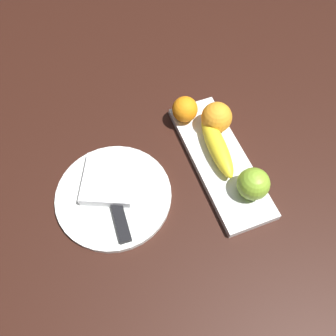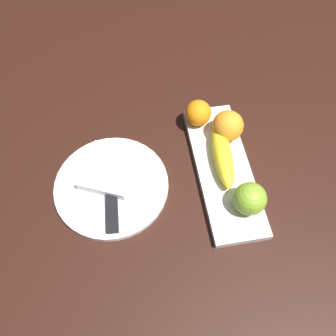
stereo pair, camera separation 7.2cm
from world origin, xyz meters
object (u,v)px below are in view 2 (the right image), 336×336
at_px(apple, 250,199).
at_px(orange_near_apple, 228,126).
at_px(knife, 112,205).
at_px(fruit_tray, 223,169).
at_px(orange_near_banana, 198,113).
at_px(banana, 222,154).
at_px(dinner_plate, 112,186).
at_px(folded_napkin, 109,169).

bearing_deg(apple, orange_near_apple, -0.54).
bearing_deg(orange_near_apple, knife, 115.99).
xyz_separation_m(fruit_tray, orange_near_banana, (0.13, 0.03, 0.04)).
height_order(fruit_tray, orange_near_apple, orange_near_apple).
xyz_separation_m(banana, orange_near_banana, (0.12, 0.03, 0.01)).
bearing_deg(knife, fruit_tray, -75.26).
relative_size(banana, orange_near_banana, 2.78).
relative_size(fruit_tray, dinner_plate, 1.38).
relative_size(orange_near_banana, knife, 0.34).
relative_size(fruit_tray, knife, 1.90).
bearing_deg(apple, folded_napkin, 64.59).
bearing_deg(banana, folded_napkin, 91.59).
bearing_deg(orange_near_banana, apple, -166.76).
height_order(fruit_tray, orange_near_banana, orange_near_banana).
xyz_separation_m(apple, folded_napkin, (0.13, 0.27, -0.03)).
xyz_separation_m(folded_napkin, knife, (-0.08, 0.00, -0.01)).
height_order(banana, orange_near_apple, orange_near_apple).
relative_size(apple, dinner_plate, 0.27).
bearing_deg(folded_napkin, orange_near_banana, -64.54).
height_order(fruit_tray, apple, apple).
bearing_deg(dinner_plate, apple, -109.89).
bearing_deg(knife, banana, -70.93).
bearing_deg(dinner_plate, banana, -85.43).
relative_size(fruit_tray, orange_near_apple, 4.82).
bearing_deg(folded_napkin, knife, 178.78).
xyz_separation_m(fruit_tray, orange_near_apple, (0.08, -0.03, 0.04)).
relative_size(banana, orange_near_apple, 2.38).
distance_m(banana, folded_napkin, 0.25).
bearing_deg(knife, apple, -96.62).
bearing_deg(fruit_tray, apple, -166.46).
height_order(fruit_tray, folded_napkin, folded_napkin).
relative_size(orange_near_banana, folded_napkin, 0.52).
bearing_deg(dinner_plate, orange_near_banana, -58.28).
bearing_deg(dinner_plate, folded_napkin, 0.00).
height_order(fruit_tray, knife, knife).
relative_size(dinner_plate, knife, 1.37).
distance_m(fruit_tray, banana, 0.04).
xyz_separation_m(orange_near_apple, dinner_plate, (-0.08, 0.27, -0.05)).
height_order(banana, orange_near_banana, orange_near_banana).
height_order(banana, dinner_plate, banana).
distance_m(fruit_tray, apple, 0.11).
distance_m(orange_near_apple, orange_near_banana, 0.08).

